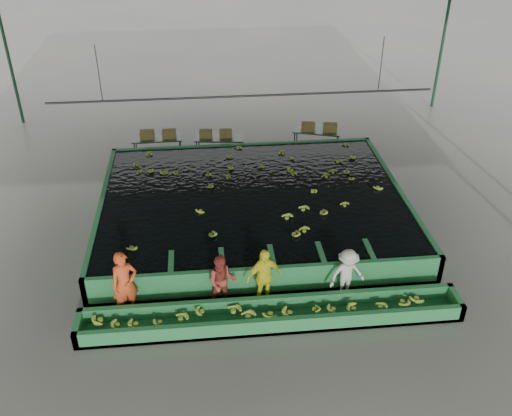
{
  "coord_description": "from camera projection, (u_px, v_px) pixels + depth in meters",
  "views": [
    {
      "loc": [
        -1.56,
        -14.61,
        10.38
      ],
      "look_at": [
        0.0,
        0.5,
        1.0
      ],
      "focal_mm": 40.0,
      "sensor_mm": 36.0,
      "label": 1
    }
  ],
  "objects": [
    {
      "name": "shed_posts",
      "position": [
        258.0,
        173.0,
        16.64
      ],
      "size": [
        20.0,
        22.0,
        5.0
      ],
      "primitive_type": null,
      "color": "#194329",
      "rests_on": "ground"
    },
    {
      "name": "trough_bananas",
      "position": [
        272.0,
        311.0,
        14.7
      ],
      "size": [
        9.26,
        0.62,
        0.12
      ],
      "primitive_type": null,
      "color": "#8AAA30",
      "rests_on": "sorting_trough"
    },
    {
      "name": "cableway_rail",
      "position": [
        243.0,
        96.0,
        20.61
      ],
      "size": [
        0.08,
        0.08,
        14.0
      ],
      "primitive_type": "cylinder",
      "color": "#59605B",
      "rests_on": "shed_roof"
    },
    {
      "name": "worker_d",
      "position": [
        347.0,
        275.0,
        15.36
      ],
      "size": [
        1.11,
        0.78,
        1.56
      ],
      "primitive_type": "imported",
      "rotation": [
        0.0,
        0.0,
        0.21
      ],
      "color": "beige",
      "rests_on": "ground"
    },
    {
      "name": "packing_table_left",
      "position": [
        158.0,
        148.0,
        22.82
      ],
      "size": [
        1.97,
        0.8,
        0.89
      ],
      "primitive_type": null,
      "rotation": [
        0.0,
        0.0,
        0.01
      ],
      "color": "#59605B",
      "rests_on": "ground"
    },
    {
      "name": "flotation_tank",
      "position": [
        253.0,
        206.0,
        18.99
      ],
      "size": [
        10.0,
        8.0,
        0.9
      ],
      "primitive_type": null,
      "color": "#28793E",
      "rests_on": "ground"
    },
    {
      "name": "tank_water",
      "position": [
        253.0,
        196.0,
        18.78
      ],
      "size": [
        9.7,
        7.7,
        0.0
      ],
      "primitive_type": "cube",
      "color": "black",
      "rests_on": "flotation_tank"
    },
    {
      "name": "sorting_trough",
      "position": [
        272.0,
        315.0,
        14.78
      ],
      "size": [
        10.0,
        1.0,
        0.5
      ],
      "primitive_type": null,
      "color": "#28793E",
      "rests_on": "ground"
    },
    {
      "name": "rail_hanger_right",
      "position": [
        381.0,
        65.0,
        20.52
      ],
      "size": [
        0.04,
        0.04,
        2.0
      ],
      "primitive_type": "cylinder",
      "color": "#59605B",
      "rests_on": "shed_roof"
    },
    {
      "name": "box_stack_left",
      "position": [
        158.0,
        138.0,
        22.56
      ],
      "size": [
        1.41,
        0.41,
        0.3
      ],
      "primitive_type": null,
      "rotation": [
        0.0,
        0.0,
        -0.01
      ],
      "color": "olive",
      "rests_on": "packing_table_left"
    },
    {
      "name": "box_stack_right",
      "position": [
        319.0,
        131.0,
        23.19
      ],
      "size": [
        1.49,
        0.67,
        0.31
      ],
      "primitive_type": null,
      "rotation": [
        0.0,
        0.0,
        -0.19
      ],
      "color": "olive",
      "rests_on": "packing_table_right"
    },
    {
      "name": "packing_table_right",
      "position": [
        316.0,
        140.0,
        23.46
      ],
      "size": [
        2.06,
        1.32,
        0.87
      ],
      "primitive_type": null,
      "rotation": [
        0.0,
        0.0,
        -0.31
      ],
      "color": "#59605B",
      "rests_on": "ground"
    },
    {
      "name": "rail_hanger_left",
      "position": [
        99.0,
        74.0,
        19.65
      ],
      "size": [
        0.04,
        0.04,
        2.0
      ],
      "primitive_type": "cylinder",
      "color": "#59605B",
      "rests_on": "shed_roof"
    },
    {
      "name": "ground",
      "position": [
        258.0,
        243.0,
        17.95
      ],
      "size": [
        80.0,
        80.0,
        0.0
      ],
      "primitive_type": "plane",
      "color": "slate",
      "rests_on": "ground"
    },
    {
      "name": "floating_bananas",
      "position": [
        251.0,
        184.0,
        19.45
      ],
      "size": [
        8.51,
        5.8,
        0.12
      ],
      "primitive_type": null,
      "color": "#8AAA30",
      "rests_on": "tank_water"
    },
    {
      "name": "worker_a",
      "position": [
        125.0,
        284.0,
        14.76
      ],
      "size": [
        0.81,
        0.69,
        1.89
      ],
      "primitive_type": "imported",
      "rotation": [
        0.0,
        0.0,
        0.4
      ],
      "color": "#F65424",
      "rests_on": "ground"
    },
    {
      "name": "worker_b",
      "position": [
        222.0,
        282.0,
        15.05
      ],
      "size": [
        0.79,
        0.62,
        1.61
      ],
      "primitive_type": "imported",
      "rotation": [
        0.0,
        0.0,
        -0.02
      ],
      "color": "#A2372C",
      "rests_on": "ground"
    },
    {
      "name": "box_stack_mid",
      "position": [
        216.0,
        137.0,
        22.66
      ],
      "size": [
        1.31,
        0.44,
        0.28
      ],
      "primitive_type": null,
      "rotation": [
        0.0,
        0.0,
        -0.07
      ],
      "color": "olive",
      "rests_on": "packing_table_mid"
    },
    {
      "name": "shed_roof",
      "position": [
        258.0,
        91.0,
        15.33
      ],
      "size": [
        20.0,
        22.0,
        0.04
      ],
      "primitive_type": "cube",
      "color": "slate",
      "rests_on": "shed_posts"
    },
    {
      "name": "packing_table_mid",
      "position": [
        220.0,
        147.0,
        22.85
      ],
      "size": [
        2.03,
        1.02,
        0.89
      ],
      "primitive_type": null,
      "rotation": [
        0.0,
        0.0,
        -0.13
      ],
      "color": "#59605B",
      "rests_on": "ground"
    },
    {
      "name": "worker_c",
      "position": [
        264.0,
        277.0,
        15.11
      ],
      "size": [
        1.11,
        0.74,
        1.75
      ],
      "primitive_type": "imported",
      "rotation": [
        0.0,
        0.0,
        0.34
      ],
      "color": "#FFF72B",
      "rests_on": "ground"
    }
  ]
}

